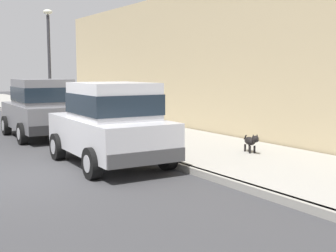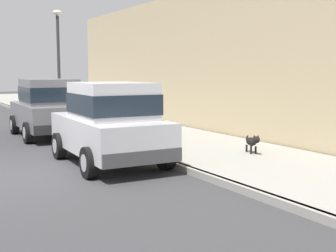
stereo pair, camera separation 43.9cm
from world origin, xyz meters
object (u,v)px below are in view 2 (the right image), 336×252
street_lamp (58,52)px  dog_black (252,142)px  car_silver_hatchback (110,122)px  car_grey_hatchback (48,107)px

street_lamp → dog_black: bearing=-79.4°
dog_black → street_lamp: (-1.82, 9.77, 2.48)m
car_silver_hatchback → dog_black: size_ratio=5.23×
car_silver_hatchback → street_lamp: 8.97m
car_silver_hatchback → car_grey_hatchback: 5.04m
dog_black → street_lamp: bearing=100.6°
car_silver_hatchback → car_grey_hatchback: (-0.05, 5.04, 0.00)m
car_grey_hatchback → car_silver_hatchback: bearing=-89.4°
car_grey_hatchback → street_lamp: (1.46, 3.60, 1.93)m
street_lamp → car_grey_hatchback: bearing=-112.1°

